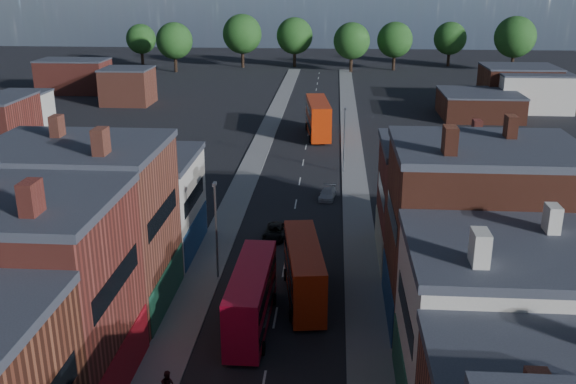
# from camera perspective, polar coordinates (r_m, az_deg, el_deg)

# --- Properties ---
(pavement_west) EXTENTS (3.00, 200.00, 0.12)m
(pavement_west) POSITION_cam_1_polar(r_m,az_deg,el_deg) (71.08, -4.45, -0.37)
(pavement_west) COLOR gray
(pavement_west) RESTS_ON ground
(pavement_east) EXTENTS (3.00, 200.00, 0.12)m
(pavement_east) POSITION_cam_1_polar(r_m,az_deg,el_deg) (70.37, 6.08, -0.62)
(pavement_east) COLOR gray
(pavement_east) RESTS_ON ground
(lamp_post_2) EXTENTS (0.25, 0.70, 8.12)m
(lamp_post_2) POSITION_cam_1_polar(r_m,az_deg,el_deg) (50.77, -6.41, -2.84)
(lamp_post_2) COLOR slate
(lamp_post_2) RESTS_ON ground
(lamp_post_3) EXTENTS (0.25, 0.70, 8.12)m
(lamp_post_3) POSITION_cam_1_polar(r_m,az_deg,el_deg) (78.61, 5.04, 5.02)
(lamp_post_3) COLOR slate
(lamp_post_3) RESTS_ON ground
(bus_0) EXTENTS (2.73, 10.29, 4.43)m
(bus_0) POSITION_cam_1_polar(r_m,az_deg,el_deg) (44.52, -3.28, -9.28)
(bus_0) COLOR #B50A24
(bus_0) RESTS_ON ground
(bus_1) EXTENTS (3.70, 10.46, 4.42)m
(bus_1) POSITION_cam_1_polar(r_m,az_deg,el_deg) (48.16, 1.42, -6.97)
(bus_1) COLOR #A72209
(bus_1) RESTS_ON ground
(bus_2) EXTENTS (4.23, 12.86, 5.45)m
(bus_2) POSITION_cam_1_polar(r_m,az_deg,el_deg) (97.07, 2.69, 6.65)
(bus_2) COLOR red
(bus_2) RESTS_ON ground
(car_2) EXTENTS (2.24, 4.35, 1.17)m
(car_2) POSITION_cam_1_polar(r_m,az_deg,el_deg) (59.81, -1.16, -3.55)
(car_2) COLOR black
(car_2) RESTS_ON ground
(car_3) EXTENTS (2.07, 4.07, 1.13)m
(car_3) POSITION_cam_1_polar(r_m,az_deg,el_deg) (70.27, 3.54, -0.14)
(car_3) COLOR silver
(car_3) RESTS_ON ground
(ped_1) EXTENTS (0.96, 0.73, 1.75)m
(ped_1) POSITION_cam_1_polar(r_m,az_deg,el_deg) (39.06, -10.68, -16.44)
(ped_1) COLOR #3F1919
(ped_1) RESTS_ON pavement_west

